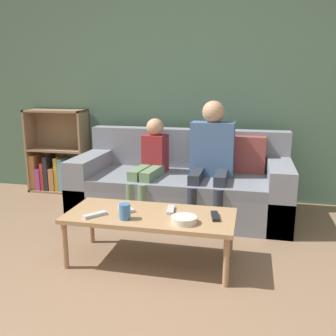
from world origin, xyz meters
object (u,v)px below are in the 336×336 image
object	(u,v)px
cup_near	(125,212)
snack_bowl	(184,220)
bookshelf	(58,162)
tv_remote_1	(171,210)
tv_remote_0	(215,216)
tv_remote_2	(95,215)
person_child	(150,163)
tv_remote_3	(126,208)
couch	(183,186)
person_adult	(211,153)
coffee_table	(150,218)

from	to	relation	value
cup_near	snack_bowl	distance (m)	0.41
bookshelf	tv_remote_1	xyz separation A→B (m)	(1.69, -1.44, 0.03)
tv_remote_0	tv_remote_2	bearing A→B (deg)	179.98
bookshelf	tv_remote_0	world-z (taller)	bookshelf
person_child	tv_remote_3	xyz separation A→B (m)	(0.07, -0.90, -0.15)
tv_remote_2	tv_remote_3	distance (m)	0.25
person_child	tv_remote_1	size ratio (longest dim) A/B	5.34
couch	tv_remote_2	world-z (taller)	couch
couch	tv_remote_0	distance (m)	1.14
person_adult	person_child	xyz separation A→B (m)	(-0.58, -0.05, -0.11)
couch	tv_remote_2	distance (m)	1.28
tv_remote_0	snack_bowl	world-z (taller)	snack_bowl
person_child	tv_remote_0	size ratio (longest dim) A/B	5.32
bookshelf	cup_near	world-z (taller)	bookshelf
coffee_table	tv_remote_1	xyz separation A→B (m)	(0.13, 0.08, 0.05)
tv_remote_2	tv_remote_3	size ratio (longest dim) A/B	1.02
person_child	couch	bearing A→B (deg)	30.33
cup_near	tv_remote_1	size ratio (longest dim) A/B	0.62
person_child	cup_near	world-z (taller)	person_child
snack_bowl	person_adult	bearing A→B (deg)	87.32
couch	snack_bowl	distance (m)	1.23
coffee_table	tv_remote_2	xyz separation A→B (m)	(-0.36, -0.13, 0.05)
bookshelf	coffee_table	size ratio (longest dim) A/B	0.81
tv_remote_0	tv_remote_3	bearing A→B (deg)	167.26
coffee_table	person_adult	bearing A→B (deg)	72.41
person_adult	tv_remote_0	bearing A→B (deg)	-81.53
tv_remote_3	couch	bearing A→B (deg)	28.73
coffee_table	tv_remote_0	distance (m)	0.46
couch	snack_bowl	size ratio (longest dim) A/B	11.83
person_adult	snack_bowl	size ratio (longest dim) A/B	6.39
person_child	tv_remote_0	world-z (taller)	person_child
tv_remote_0	cup_near	bearing A→B (deg)	-175.73
person_child	tv_remote_3	bearing A→B (deg)	-79.55
coffee_table	tv_remote_1	bearing A→B (deg)	32.92
bookshelf	cup_near	size ratio (longest dim) A/B	8.98
bookshelf	tv_remote_3	world-z (taller)	bookshelf
cup_near	tv_remote_3	bearing A→B (deg)	106.02
bookshelf	tv_remote_0	distance (m)	2.51
tv_remote_0	tv_remote_1	world-z (taller)	same
couch	coffee_table	distance (m)	1.08
tv_remote_1	tv_remote_2	world-z (taller)	same
tv_remote_2	snack_bowl	size ratio (longest dim) A/B	0.93
coffee_table	tv_remote_2	world-z (taller)	tv_remote_2
tv_remote_2	snack_bowl	xyz separation A→B (m)	(0.63, 0.01, 0.01)
tv_remote_2	tv_remote_0	bearing A→B (deg)	49.80
tv_remote_2	snack_bowl	bearing A→B (deg)	40.22
tv_remote_1	couch	bearing A→B (deg)	87.00
cup_near	tv_remote_0	distance (m)	0.62
bookshelf	tv_remote_1	distance (m)	2.22
tv_remote_1	person_child	bearing A→B (deg)	105.74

